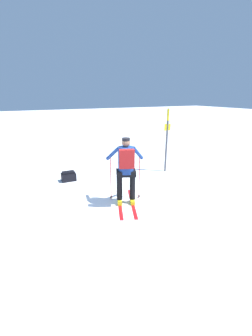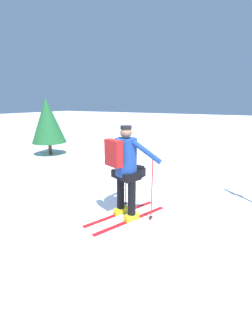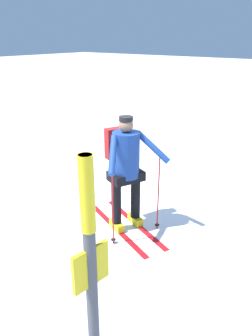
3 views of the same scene
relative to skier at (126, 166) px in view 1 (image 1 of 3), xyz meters
The scene contains 4 objects.
ground_plane 1.11m from the skier, 72.71° to the left, with size 80.00×80.00×0.00m, color white.
skier is the anchor object (origin of this frame).
dropped_backpack 2.73m from the skier, 67.72° to the right, with size 0.47×0.32×0.33m.
trail_marker 3.09m from the skier, 145.75° to the right, with size 0.24×0.08×2.32m.
Camera 1 is at (2.35, 4.53, 2.81)m, focal length 24.00 mm.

